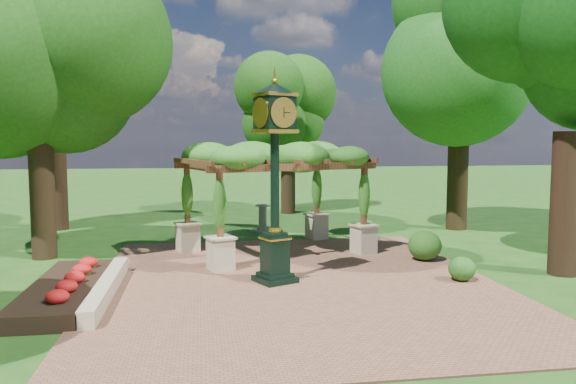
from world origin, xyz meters
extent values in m
plane|color=#1E4714|center=(0.00, 0.00, 0.00)|extent=(120.00, 120.00, 0.00)
cube|color=brown|center=(0.00, 1.00, 0.02)|extent=(10.00, 12.00, 0.04)
cube|color=#C6B793|center=(-4.60, 0.50, 0.20)|extent=(0.35, 5.00, 0.40)
cube|color=red|center=(-5.50, 0.50, 0.18)|extent=(1.50, 5.00, 0.36)
cube|color=black|center=(-0.55, 1.10, 0.11)|extent=(1.19, 1.19, 0.13)
cube|color=black|center=(-0.55, 1.10, 0.71)|extent=(0.74, 0.74, 1.01)
cube|color=gold|center=(-0.55, 1.10, 1.16)|extent=(0.83, 0.83, 0.04)
cylinder|color=black|center=(-0.55, 1.10, 2.62)|extent=(0.30, 0.30, 2.58)
cube|color=black|center=(-0.55, 1.10, 4.30)|extent=(1.04, 1.04, 0.79)
cylinder|color=white|center=(-0.39, 0.74, 4.30)|extent=(0.63, 0.31, 0.67)
cone|color=black|center=(-0.55, 1.10, 4.92)|extent=(1.34, 1.34, 0.28)
sphere|color=gold|center=(-0.55, 1.10, 5.09)|extent=(0.16, 0.16, 0.16)
cube|color=#C6B893|center=(-1.88, 2.68, 0.48)|extent=(0.80, 0.80, 0.88)
cube|color=brown|center=(-1.88, 2.68, 1.86)|extent=(0.20, 0.20, 1.80)
cube|color=#C6B893|center=(2.72, 4.27, 0.48)|extent=(0.80, 0.80, 0.88)
cube|color=brown|center=(2.72, 4.27, 1.86)|extent=(0.20, 0.20, 1.80)
cube|color=#C6B893|center=(-2.83, 5.44, 0.48)|extent=(0.80, 0.80, 0.88)
cube|color=brown|center=(-2.83, 5.44, 1.86)|extent=(0.20, 0.20, 1.80)
cube|color=#C6B893|center=(1.77, 7.03, 0.48)|extent=(0.80, 0.80, 0.88)
cube|color=brown|center=(1.77, 7.03, 1.86)|extent=(0.20, 0.20, 1.80)
cube|color=brown|center=(0.42, 3.48, 2.84)|extent=(5.38, 1.97, 0.21)
cube|color=brown|center=(-0.53, 6.24, 2.84)|extent=(5.38, 1.97, 0.21)
ellipsoid|color=#2A611B|center=(-0.05, 4.86, 3.10)|extent=(6.47, 5.15, 0.97)
cube|color=gray|center=(0.00, 8.91, 0.06)|extent=(0.80, 0.80, 0.11)
cylinder|color=gray|center=(0.00, 8.91, 0.55)|extent=(0.40, 0.40, 1.00)
cylinder|color=gray|center=(0.00, 8.91, 1.08)|extent=(0.75, 0.75, 0.06)
ellipsoid|color=#225518|center=(4.20, 0.46, 0.35)|extent=(0.72, 0.72, 0.62)
ellipsoid|color=#245317|center=(4.23, 2.94, 0.49)|extent=(1.09, 1.09, 0.89)
ellipsoid|color=#295618|center=(3.63, 6.80, 0.39)|extent=(0.91, 0.91, 0.69)
cylinder|color=#312213|center=(-7.18, 5.20, 1.78)|extent=(0.74, 0.74, 3.56)
ellipsoid|color=#1A4310|center=(-7.18, 5.20, 6.37)|extent=(5.24, 5.24, 5.62)
cylinder|color=black|center=(-8.09, 10.96, 1.67)|extent=(0.71, 0.71, 3.33)
ellipsoid|color=#2C611B|center=(-8.09, 10.96, 5.97)|extent=(3.55, 3.55, 5.26)
cylinder|color=#322314|center=(1.89, 14.49, 1.45)|extent=(0.71, 0.71, 2.90)
ellipsoid|color=#1B4411|center=(1.89, 14.49, 5.20)|extent=(3.86, 3.86, 4.59)
cylinder|color=#302212|center=(7.92, 8.54, 2.23)|extent=(0.82, 0.82, 4.46)
ellipsoid|color=#1D5718|center=(7.92, 8.54, 7.97)|extent=(5.30, 5.30, 7.03)
cylinder|color=black|center=(7.29, 0.82, 1.94)|extent=(0.79, 0.79, 3.87)
ellipsoid|color=#104010|center=(7.29, 0.82, 6.93)|extent=(4.67, 4.67, 6.11)
camera|label=1|loc=(-2.40, -12.80, 3.66)|focal=35.00mm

